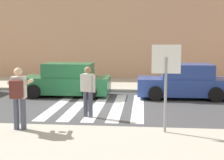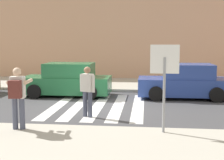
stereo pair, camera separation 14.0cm
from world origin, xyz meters
name	(u,v)px [view 1 (the left image)]	position (x,y,z in m)	size (l,w,h in m)	color
ground_plane	(97,107)	(0.00, 0.00, 0.00)	(120.00, 120.00, 0.00)	#424244
sidewalk_far	(112,84)	(0.00, 6.00, 0.07)	(60.00, 4.80, 0.14)	#B2AD9E
building_facade_far	(118,40)	(0.00, 10.40, 2.64)	(56.00, 4.00, 5.27)	tan
crosswalk_stripe_0	(59,105)	(-1.60, 0.20, 0.00)	(0.44, 5.20, 0.01)	silver
crosswalk_stripe_1	(78,105)	(-0.80, 0.20, 0.00)	(0.44, 5.20, 0.01)	silver
crosswalk_stripe_2	(98,106)	(0.00, 0.20, 0.00)	(0.44, 5.20, 0.01)	silver
crosswalk_stripe_3	(118,106)	(0.80, 0.20, 0.00)	(0.44, 5.20, 0.01)	silver
crosswalk_stripe_4	(138,107)	(1.60, 0.20, 0.00)	(0.44, 5.20, 0.01)	silver
stop_sign	(166,69)	(2.37, -3.62, 1.85)	(0.76, 0.08, 2.35)	gray
photographer_with_backpack	(19,93)	(-1.62, -3.80, 1.17)	(0.63, 0.88, 1.72)	#474C60
pedestrian_crossing	(88,89)	(-0.08, -1.64, 0.97)	(0.54, 0.37, 1.72)	#474C60
parked_car_green	(67,81)	(-1.79, 2.30, 0.73)	(4.10, 1.92, 1.55)	#236B3D
parked_car_blue	(184,82)	(3.64, 2.30, 0.73)	(4.10, 1.92, 1.55)	#284293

